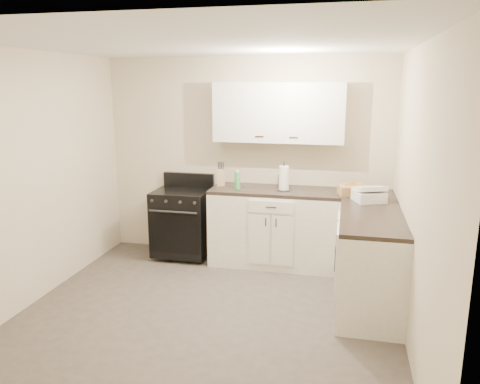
% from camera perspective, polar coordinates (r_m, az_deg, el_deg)
% --- Properties ---
extents(floor, '(3.60, 3.60, 0.00)m').
position_cam_1_polar(floor, '(4.64, -4.10, -14.86)').
color(floor, '#473F38').
rests_on(floor, ground).
extents(ceiling, '(3.60, 3.60, 0.00)m').
position_cam_1_polar(ceiling, '(4.12, -4.68, 17.60)').
color(ceiling, white).
rests_on(ceiling, wall_back).
extents(wall_back, '(3.60, 0.00, 3.60)m').
position_cam_1_polar(wall_back, '(5.92, 0.76, 4.08)').
color(wall_back, beige).
rests_on(wall_back, ground).
extents(wall_right, '(0.00, 3.60, 3.60)m').
position_cam_1_polar(wall_right, '(4.07, 20.66, -0.87)').
color(wall_right, beige).
rests_on(wall_right, ground).
extents(wall_left, '(0.00, 3.60, 3.60)m').
position_cam_1_polar(wall_left, '(5.03, -24.37, 1.33)').
color(wall_left, beige).
rests_on(wall_left, ground).
extents(wall_front, '(3.60, 0.00, 3.60)m').
position_cam_1_polar(wall_front, '(2.61, -16.15, -8.06)').
color(wall_front, beige).
rests_on(wall_front, ground).
extents(base_cabinets_back, '(1.55, 0.60, 0.90)m').
position_cam_1_polar(base_cabinets_back, '(5.74, 4.27, -4.44)').
color(base_cabinets_back, silver).
rests_on(base_cabinets_back, floor).
extents(base_cabinets_right, '(0.60, 1.90, 0.90)m').
position_cam_1_polar(base_cabinets_right, '(5.08, 15.32, -7.25)').
color(base_cabinets_right, silver).
rests_on(base_cabinets_right, floor).
extents(countertop_back, '(1.55, 0.60, 0.04)m').
position_cam_1_polar(countertop_back, '(5.62, 4.35, 0.13)').
color(countertop_back, black).
rests_on(countertop_back, base_cabinets_back).
extents(countertop_right, '(0.60, 1.90, 0.04)m').
position_cam_1_polar(countertop_right, '(4.94, 15.64, -2.12)').
color(countertop_right, black).
rests_on(countertop_right, base_cabinets_right).
extents(upper_cabinets, '(1.55, 0.30, 0.70)m').
position_cam_1_polar(upper_cabinets, '(5.64, 4.75, 9.63)').
color(upper_cabinets, silver).
rests_on(upper_cabinets, wall_back).
extents(stove, '(0.68, 0.58, 0.82)m').
position_cam_1_polar(stove, '(5.99, -7.06, -3.65)').
color(stove, black).
rests_on(stove, floor).
extents(knife_block, '(0.11, 0.10, 0.21)m').
position_cam_1_polar(knife_block, '(5.80, -2.34, 1.80)').
color(knife_block, tan).
rests_on(knife_block, countertop_back).
extents(paper_towel, '(0.15, 0.15, 0.29)m').
position_cam_1_polar(paper_towel, '(5.54, 5.38, 1.68)').
color(paper_towel, white).
rests_on(paper_towel, countertop_back).
extents(soap_bottle, '(0.08, 0.08, 0.20)m').
position_cam_1_polar(soap_bottle, '(5.61, -0.33, 1.42)').
color(soap_bottle, green).
rests_on(soap_bottle, countertop_back).
extents(picture_frame, '(0.11, 0.06, 0.14)m').
position_cam_1_polar(picture_frame, '(5.82, 5.18, 1.45)').
color(picture_frame, black).
rests_on(picture_frame, countertop_back).
extents(wicker_basket, '(0.36, 0.29, 0.11)m').
position_cam_1_polar(wicker_basket, '(5.46, 13.61, 0.21)').
color(wicker_basket, '#AB8650').
rests_on(wicker_basket, countertop_right).
extents(countertop_grill, '(0.38, 0.37, 0.11)m').
position_cam_1_polar(countertop_grill, '(5.20, 15.45, -0.51)').
color(countertop_grill, white).
rests_on(countertop_grill, countertop_right).
extents(oven_mitt_near, '(0.02, 0.13, 0.22)m').
position_cam_1_polar(oven_mitt_near, '(4.67, 11.57, -7.93)').
color(oven_mitt_near, black).
rests_on(oven_mitt_near, base_cabinets_right).
extents(oven_mitt_far, '(0.02, 0.13, 0.23)m').
position_cam_1_polar(oven_mitt_far, '(4.88, 11.60, -7.88)').
color(oven_mitt_far, black).
rests_on(oven_mitt_far, base_cabinets_right).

